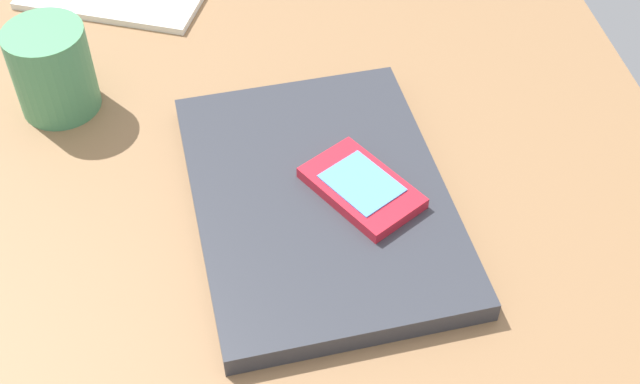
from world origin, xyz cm
name	(u,v)px	position (x,y,z in cm)	size (l,w,h in cm)	color
desk_surface	(275,249)	(0.00, 0.00, 1.50)	(120.00, 80.00, 3.00)	olive
laptop_closed	(320,199)	(3.03, -4.57, 4.03)	(30.59, 22.18, 2.06)	#33353D
cell_phone_on_laptop	(362,188)	(2.37, -8.18, 5.65)	(12.14, 10.79, 1.25)	red
coffee_mug	(53,68)	(21.17, 18.99, 7.57)	(11.24, 7.84, 9.14)	#4C9360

